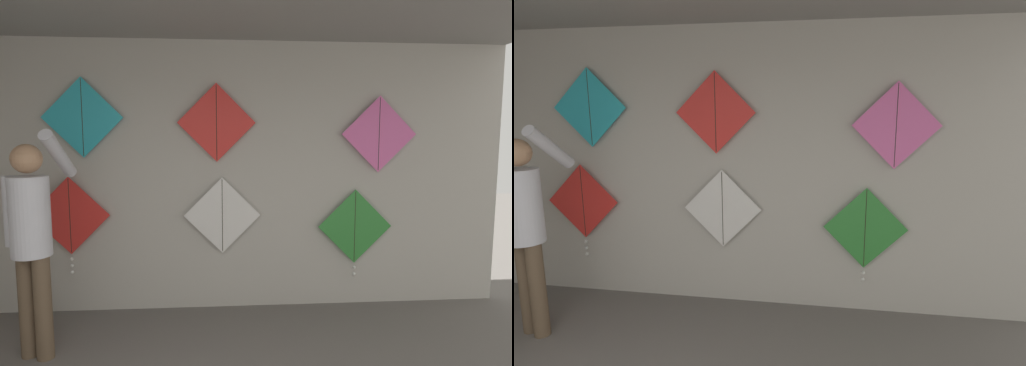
{
  "view_description": "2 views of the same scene",
  "coord_description": "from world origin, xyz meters",
  "views": [
    {
      "loc": [
        0.03,
        -0.78,
        1.78
      ],
      "look_at": [
        0.31,
        3.08,
        1.37
      ],
      "focal_mm": 28.0,
      "sensor_mm": 36.0,
      "label": 1
    },
    {
      "loc": [
        1.06,
        -0.46,
        2.0
      ],
      "look_at": [
        0.5,
        3.08,
        1.33
      ],
      "focal_mm": 28.0,
      "sensor_mm": 36.0,
      "label": 2
    }
  ],
  "objects": [
    {
      "name": "kite_4",
      "position": [
        -0.08,
        3.32,
        1.97
      ],
      "size": [
        0.8,
        0.01,
        0.8
      ],
      "color": "red"
    },
    {
      "name": "kite_0",
      "position": [
        -1.57,
        3.32,
        1.0
      ],
      "size": [
        0.8,
        0.04,
        1.0
      ],
      "color": "red"
    },
    {
      "name": "kite_1",
      "position": [
        -0.03,
        3.32,
        1.01
      ],
      "size": [
        0.8,
        0.01,
        0.8
      ],
      "color": "white"
    },
    {
      "name": "kite_2",
      "position": [
        1.39,
        3.32,
        0.85
      ],
      "size": [
        0.8,
        0.04,
        0.93
      ],
      "color": "#338C38"
    },
    {
      "name": "back_panel",
      "position": [
        0.0,
        3.41,
        1.4
      ],
      "size": [
        5.99,
        0.06,
        2.8
      ],
      "primitive_type": "cube",
      "color": "#BCB7AD",
      "rests_on": "ground"
    },
    {
      "name": "kite_5",
      "position": [
        1.62,
        3.32,
        1.85
      ],
      "size": [
        0.8,
        0.01,
        0.8
      ],
      "color": "pink"
    },
    {
      "name": "shopkeeper",
      "position": [
        -1.55,
        2.49,
        1.06
      ],
      "size": [
        0.46,
        0.6,
        1.88
      ],
      "rotation": [
        0.0,
        0.0,
        -0.31
      ],
      "color": "brown",
      "rests_on": "ground"
    },
    {
      "name": "kite_3",
      "position": [
        -1.4,
        3.32,
        2.01
      ],
      "size": [
        0.8,
        0.01,
        0.8
      ],
      "color": "#28B2C6"
    }
  ]
}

